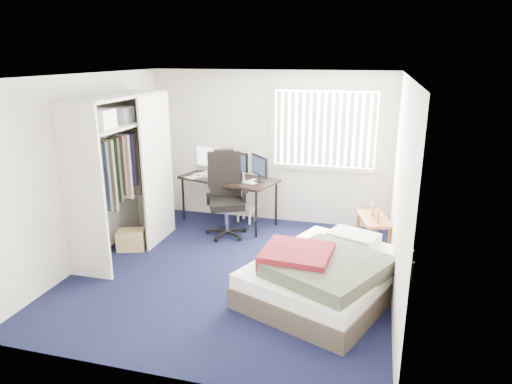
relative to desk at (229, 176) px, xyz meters
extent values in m
plane|color=black|center=(0.60, -1.75, -0.81)|extent=(4.20, 4.20, 0.00)
plane|color=silver|center=(0.60, 0.35, 0.44)|extent=(4.00, 0.00, 4.00)
plane|color=silver|center=(0.60, -3.85, 0.44)|extent=(4.00, 0.00, 4.00)
plane|color=silver|center=(-1.40, -1.75, 0.44)|extent=(0.00, 4.20, 4.20)
plane|color=silver|center=(2.60, -1.75, 0.44)|extent=(0.00, 4.20, 4.20)
plane|color=white|center=(0.60, -1.75, 1.69)|extent=(4.20, 4.20, 0.00)
cube|color=white|center=(1.50, 0.33, 0.79)|extent=(1.60, 0.02, 1.20)
cube|color=beige|center=(1.50, 0.30, 1.42)|extent=(1.72, 0.06, 0.06)
cube|color=beige|center=(1.50, 0.30, 0.16)|extent=(1.72, 0.06, 0.06)
cube|color=white|center=(1.50, 0.27, 0.79)|extent=(1.60, 0.04, 1.16)
cube|color=beige|center=(-1.10, -2.35, 0.29)|extent=(0.60, 0.04, 2.20)
cube|color=beige|center=(-1.10, -0.55, 0.29)|extent=(0.60, 0.04, 2.20)
cube|color=beige|center=(-1.10, -1.45, 1.39)|extent=(0.60, 1.80, 0.04)
cube|color=beige|center=(-1.10, -1.45, 1.01)|extent=(0.56, 1.74, 0.03)
cylinder|color=silver|center=(-1.10, -1.45, 0.89)|extent=(0.03, 1.72, 0.03)
cube|color=#26262B|center=(-1.10, -1.55, 0.44)|extent=(0.38, 1.10, 0.90)
cube|color=beige|center=(-0.78, -1.00, 0.29)|extent=(0.03, 0.90, 2.20)
cube|color=white|center=(-1.10, -1.90, 1.15)|extent=(0.38, 0.30, 0.24)
cube|color=gray|center=(-1.10, -1.40, 1.14)|extent=(0.34, 0.28, 0.22)
cube|color=black|center=(-0.01, -0.02, -0.04)|extent=(1.73, 1.17, 0.04)
cylinder|color=black|center=(-0.80, -0.11, -0.43)|extent=(0.04, 0.04, 0.74)
cylinder|color=black|center=(-0.62, 0.49, -0.43)|extent=(0.04, 0.04, 0.74)
cylinder|color=black|center=(0.60, -0.53, -0.43)|extent=(0.04, 0.04, 0.74)
cylinder|color=black|center=(0.78, 0.06, -0.43)|extent=(0.04, 0.04, 0.74)
cube|color=white|center=(-0.46, 0.25, 0.26)|extent=(0.49, 0.17, 0.36)
cube|color=white|center=(-0.46, 0.25, 0.26)|extent=(0.43, 0.14, 0.31)
cube|color=black|center=(0.08, 0.08, 0.24)|extent=(0.47, 0.17, 0.32)
cube|color=#1E2838|center=(0.08, 0.08, 0.24)|extent=(0.41, 0.13, 0.27)
cube|color=black|center=(0.54, -0.10, 0.24)|extent=(0.47, 0.17, 0.32)
cube|color=#1E2838|center=(0.54, -0.10, 0.24)|extent=(0.41, 0.13, 0.27)
cube|color=white|center=(-0.19, -0.08, -0.02)|extent=(0.42, 0.25, 0.02)
cube|color=black|center=(0.11, -0.17, -0.01)|extent=(0.09, 0.11, 0.02)
cylinder|color=silver|center=(0.28, -0.17, 0.06)|extent=(0.08, 0.08, 0.16)
cube|color=white|center=(-0.01, -0.02, -0.02)|extent=(0.37, 0.36, 0.00)
cube|color=black|center=(0.13, -0.57, -0.74)|extent=(0.82, 0.82, 0.12)
cylinder|color=silver|center=(0.13, -0.57, -0.53)|extent=(0.06, 0.06, 0.41)
cube|color=black|center=(0.13, -0.57, -0.29)|extent=(0.69, 0.69, 0.10)
cube|color=black|center=(0.03, -0.35, 0.13)|extent=(0.51, 0.31, 0.72)
cube|color=black|center=(0.03, -0.35, 0.44)|extent=(0.33, 0.24, 0.17)
cube|color=black|center=(-0.12, -0.68, -0.07)|extent=(0.19, 0.29, 0.04)
cube|color=black|center=(0.38, -0.45, -0.07)|extent=(0.19, 0.29, 0.04)
cube|color=white|center=(0.26, 0.10, -0.56)|extent=(0.39, 0.35, 0.03)
cylinder|color=white|center=(0.12, 0.05, -0.69)|extent=(0.04, 0.04, 0.24)
cylinder|color=white|center=(0.17, 0.22, -0.69)|extent=(0.04, 0.04, 0.24)
cylinder|color=white|center=(0.35, -0.02, -0.69)|extent=(0.04, 0.04, 0.24)
cylinder|color=white|center=(0.40, 0.14, -0.69)|extent=(0.04, 0.04, 0.24)
cube|color=brown|center=(2.35, -0.57, -0.32)|extent=(0.54, 0.80, 0.04)
cube|color=brown|center=(2.30, -0.92, -0.57)|extent=(0.05, 0.05, 0.46)
cube|color=brown|center=(2.13, -0.29, -0.57)|extent=(0.05, 0.05, 0.46)
cube|color=brown|center=(2.57, -0.84, -0.57)|extent=(0.05, 0.05, 0.46)
cube|color=brown|center=(2.40, -0.22, -0.57)|extent=(0.05, 0.05, 0.46)
cube|color=brown|center=(2.39, -0.72, -0.21)|extent=(0.06, 0.14, 0.18)
cube|color=brown|center=(2.32, -0.46, -0.21)|extent=(0.06, 0.14, 0.18)
cube|color=#3F352D|center=(1.85, -2.01, -0.68)|extent=(2.06, 2.32, 0.25)
cube|color=white|center=(1.85, -2.01, -0.48)|extent=(2.01, 2.27, 0.17)
cube|color=beige|center=(2.11, -1.38, -0.32)|extent=(0.71, 0.60, 0.14)
cube|color=#313628|center=(1.90, -2.29, -0.33)|extent=(1.51, 1.56, 0.18)
cube|color=#5B0F1F|center=(1.53, -2.26, -0.25)|extent=(0.80, 0.75, 0.16)
cube|color=tan|center=(-1.05, -1.44, -0.66)|extent=(0.46, 0.40, 0.29)
camera|label=1|loc=(2.31, -6.91, 1.93)|focal=32.00mm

